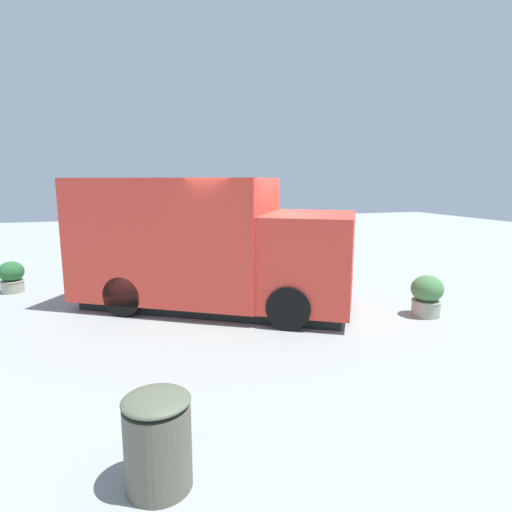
# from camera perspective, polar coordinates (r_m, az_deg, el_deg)

# --- Properties ---
(ground_plane) EXTENTS (40.00, 40.00, 0.00)m
(ground_plane) POSITION_cam_1_polar(r_m,az_deg,el_deg) (8.58, -1.65, -6.44)
(ground_plane) COLOR #959D9A
(food_truck) EXTENTS (5.58, 4.71, 2.50)m
(food_truck) POSITION_cam_1_polar(r_m,az_deg,el_deg) (8.28, -6.59, 1.29)
(food_truck) COLOR #E53D2F
(food_truck) RESTS_ON ground_plane
(person_customer) EXTENTS (0.75, 0.66, 0.89)m
(person_customer) POSITION_cam_1_polar(r_m,az_deg,el_deg) (13.61, 8.73, 1.22)
(person_customer) COLOR #70695A
(person_customer) RESTS_ON ground_plane
(planter_flowering_near) EXTENTS (0.53, 0.53, 0.69)m
(planter_flowering_near) POSITION_cam_1_polar(r_m,az_deg,el_deg) (10.80, -30.15, -2.39)
(planter_flowering_near) COLOR #959B86
(planter_flowering_near) RESTS_ON ground_plane
(planter_flowering_far) EXTENTS (0.57, 0.57, 0.75)m
(planter_flowering_far) POSITION_cam_1_polar(r_m,az_deg,el_deg) (8.33, 22.08, -4.93)
(planter_flowering_far) COLOR gray
(planter_flowering_far) RESTS_ON ground_plane
(trash_bin) EXTENTS (0.55, 0.55, 0.81)m
(trash_bin) POSITION_cam_1_polar(r_m,az_deg,el_deg) (3.76, -13.14, -23.05)
(trash_bin) COLOR #5B594A
(trash_bin) RESTS_ON ground_plane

